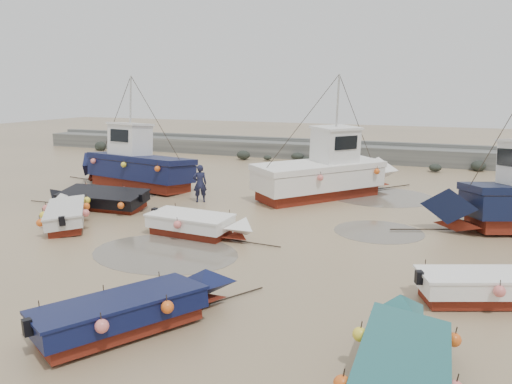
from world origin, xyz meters
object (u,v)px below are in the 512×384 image
dinghy_2 (401,354)px  dinghy_5 (199,222)px  dinghy_4 (97,197)px  cabin_boat_1 (328,171)px  person (200,202)px  dinghy_0 (67,211)px  cabin_boat_0 (131,164)px  dinghy_3 (499,283)px  dinghy_1 (135,307)px

dinghy_2 → dinghy_5: bearing=138.4°
dinghy_2 → dinghy_4: size_ratio=0.88×
cabin_boat_1 → person: cabin_boat_1 is taller
person → dinghy_5: bearing=84.8°
dinghy_0 → cabin_boat_0: 7.76m
dinghy_4 → dinghy_5: bearing=-111.2°
dinghy_2 → cabin_boat_1: (-5.44, 15.73, 0.79)m
dinghy_0 → dinghy_3: bearing=-46.2°
dinghy_4 → cabin_boat_0: cabin_boat_0 is taller
dinghy_2 → person: (-11.02, 12.13, -0.55)m
dinghy_5 → person: (-2.73, 5.14, -0.56)m
dinghy_3 → dinghy_5: size_ratio=0.98×
cabin_boat_0 → dinghy_4: bearing=-151.9°
cabin_boat_1 → cabin_boat_0: bearing=-132.7°
dinghy_1 → cabin_boat_1: 15.94m
dinghy_0 → dinghy_3: 16.36m
dinghy_1 → cabin_boat_0: bearing=156.6°
dinghy_3 → dinghy_5: 10.55m
dinghy_0 → dinghy_4: (-0.67, 2.70, -0.01)m
dinghy_0 → dinghy_2: 15.67m
dinghy_3 → dinghy_1: bearing=-81.5°
dinghy_1 → dinghy_4: 12.90m
dinghy_0 → person: 6.52m
cabin_boat_0 → dinghy_5: bearing=-119.4°
dinghy_3 → dinghy_4: size_ratio=0.83×
cabin_boat_1 → dinghy_3: bearing=-18.3°
dinghy_5 → cabin_boat_1: cabin_boat_1 is taller
dinghy_3 → dinghy_2: bearing=-45.6°
dinghy_1 → cabin_boat_1: bearing=118.2°
dinghy_4 → cabin_boat_0: bearing=14.1°
dinghy_4 → dinghy_3: bearing=-107.8°
dinghy_2 → dinghy_4: same height
dinghy_0 → dinghy_1: 10.57m
dinghy_3 → person: (-13.01, 7.48, -0.55)m
dinghy_0 → dinghy_5: bearing=-35.0°
dinghy_1 → dinghy_5: bearing=137.7°
dinghy_2 → dinghy_1: bearing=-179.8°
dinghy_0 → person: bearing=20.4°
dinghy_3 → cabin_boat_1: (-7.44, 11.09, 0.79)m
dinghy_1 → dinghy_3: (8.06, 4.82, 0.01)m
dinghy_3 → dinghy_5: bearing=-125.2°
dinghy_0 → dinghy_2: bearing=-64.2°
person → dinghy_3: bearing=117.0°
dinghy_2 → cabin_boat_0: cabin_boat_0 is taller
dinghy_4 → cabin_boat_1: size_ratio=0.76×
dinghy_1 → cabin_boat_0: (-10.31, 14.10, 0.82)m
dinghy_0 → dinghy_1: (8.20, -6.67, -0.00)m
dinghy_2 → dinghy_3: same height
dinghy_5 → cabin_boat_0: cabin_boat_0 is taller
dinghy_2 → cabin_boat_1: cabin_boat_1 is taller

